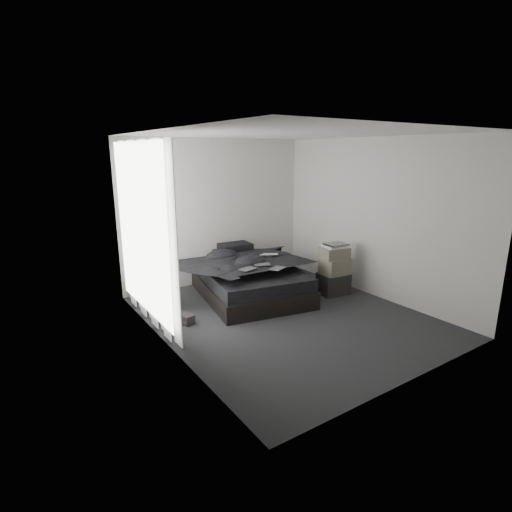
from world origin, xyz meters
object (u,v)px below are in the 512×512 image
side_stand (165,288)px  bed (250,288)px  laptop (269,251)px  box_lower (333,284)px

side_stand → bed: bearing=-10.7°
bed → laptop: bearing=7.5°
box_lower → laptop: bearing=143.0°
side_stand → box_lower: size_ratio=1.38×
laptop → side_stand: laptop is taller
bed → laptop: (0.37, -0.02, 0.60)m
box_lower → bed: bearing=151.4°
bed → side_stand: size_ratio=3.01×
laptop → box_lower: bearing=-8.3°
bed → side_stand: 1.43m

